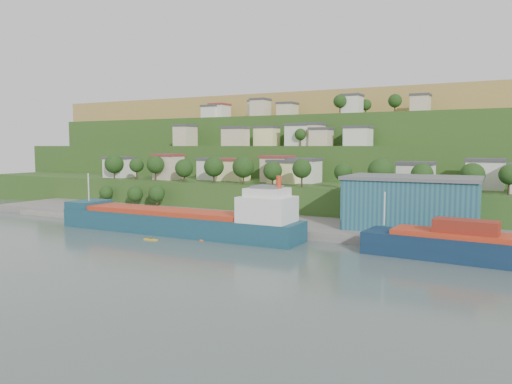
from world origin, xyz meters
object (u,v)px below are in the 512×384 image
Objects in this scene: warehouse at (412,202)px; caravan at (86,206)px; cargo_ship_near at (182,223)px; kayak_orange at (207,240)px.

warehouse is 101.32m from caravan.
caravan is at bearing -177.22° from warehouse.
kayak_orange is (10.56, -4.69, -2.51)m from cargo_ship_near.
warehouse is 9.03× the size of kayak_orange.
warehouse is 49.92m from kayak_orange.
cargo_ship_near is at bearing -33.95° from caravan.
caravan is 1.94× the size of kayak_orange.
warehouse reaches higher than caravan.
kayak_orange is (60.14, -19.87, -2.53)m from caravan.
kayak_orange is at bearing -35.21° from caravan.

